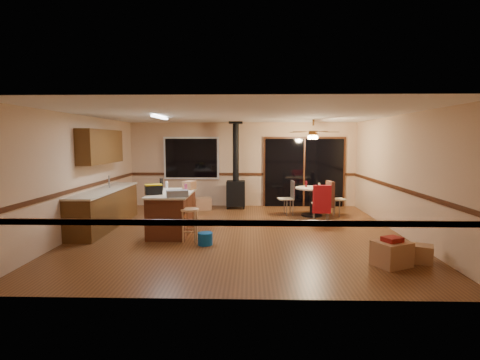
{
  "coord_description": "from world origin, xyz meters",
  "views": [
    {
      "loc": [
        0.23,
        -8.14,
        2.04
      ],
      "look_at": [
        0.0,
        0.3,
        1.15
      ],
      "focal_mm": 28.0,
      "sensor_mm": 36.0,
      "label": 1
    }
  ],
  "objects_px": {
    "box_under_window": "(203,204)",
    "box_corner_b": "(421,254)",
    "kitchen_island": "(172,212)",
    "box_corner_a": "(392,254)",
    "blue_bucket": "(205,239)",
    "wood_stove": "(236,184)",
    "toolbox_black": "(154,190)",
    "chair_right": "(331,194)",
    "dining_table": "(312,197)",
    "chair_near": "(322,199)",
    "bar_stool": "(190,225)",
    "chair_left": "(289,194)",
    "toolbox_grey": "(177,193)"
  },
  "relations": [
    {
      "from": "box_under_window",
      "to": "box_corner_b",
      "type": "bearing_deg",
      "value": -47.97
    },
    {
      "from": "kitchen_island",
      "to": "box_corner_a",
      "type": "xyz_separation_m",
      "value": [
        4.04,
        -2.13,
        -0.25
      ]
    },
    {
      "from": "blue_bucket",
      "to": "wood_stove",
      "type": "bearing_deg",
      "value": 83.65
    },
    {
      "from": "toolbox_black",
      "to": "chair_right",
      "type": "distance_m",
      "value": 4.84
    },
    {
      "from": "kitchen_island",
      "to": "blue_bucket",
      "type": "bearing_deg",
      "value": -49.02
    },
    {
      "from": "chair_right",
      "to": "box_corner_a",
      "type": "height_order",
      "value": "chair_right"
    },
    {
      "from": "chair_right",
      "to": "box_corner_a",
      "type": "xyz_separation_m",
      "value": [
        0.12,
        -4.1,
        -0.39
      ]
    },
    {
      "from": "blue_bucket",
      "to": "box_corner_b",
      "type": "xyz_separation_m",
      "value": [
        3.75,
        -0.97,
        0.03
      ]
    },
    {
      "from": "box_corner_a",
      "to": "dining_table",
      "type": "bearing_deg",
      "value": 98.85
    },
    {
      "from": "toolbox_black",
      "to": "chair_near",
      "type": "height_order",
      "value": "toolbox_black"
    },
    {
      "from": "toolbox_black",
      "to": "chair_near",
      "type": "bearing_deg",
      "value": 19.94
    },
    {
      "from": "wood_stove",
      "to": "box_corner_a",
      "type": "relative_size",
      "value": 4.73
    },
    {
      "from": "toolbox_black",
      "to": "bar_stool",
      "type": "height_order",
      "value": "toolbox_black"
    },
    {
      "from": "kitchen_island",
      "to": "blue_bucket",
      "type": "relative_size",
      "value": 5.74
    },
    {
      "from": "box_under_window",
      "to": "box_corner_a",
      "type": "xyz_separation_m",
      "value": [
        3.7,
        -4.9,
        0.02
      ]
    },
    {
      "from": "bar_stool",
      "to": "box_corner_a",
      "type": "bearing_deg",
      "value": -21.79
    },
    {
      "from": "toolbox_black",
      "to": "bar_stool",
      "type": "relative_size",
      "value": 0.52
    },
    {
      "from": "chair_left",
      "to": "chair_right",
      "type": "relative_size",
      "value": 0.74
    },
    {
      "from": "chair_near",
      "to": "box_corner_a",
      "type": "distance_m",
      "value": 3.27
    },
    {
      "from": "chair_near",
      "to": "box_corner_b",
      "type": "distance_m",
      "value": 3.24
    },
    {
      "from": "dining_table",
      "to": "chair_left",
      "type": "xyz_separation_m",
      "value": [
        -0.6,
        0.11,
        0.06
      ]
    },
    {
      "from": "kitchen_island",
      "to": "box_under_window",
      "type": "xyz_separation_m",
      "value": [
        0.35,
        2.77,
        -0.27
      ]
    },
    {
      "from": "toolbox_grey",
      "to": "blue_bucket",
      "type": "distance_m",
      "value": 1.1
    },
    {
      "from": "kitchen_island",
      "to": "dining_table",
      "type": "bearing_deg",
      "value": 29.74
    },
    {
      "from": "chair_right",
      "to": "box_corner_b",
      "type": "relative_size",
      "value": 1.89
    },
    {
      "from": "chair_right",
      "to": "bar_stool",
      "type": "bearing_deg",
      "value": -141.81
    },
    {
      "from": "box_corner_a",
      "to": "chair_right",
      "type": "bearing_deg",
      "value": 91.62
    },
    {
      "from": "bar_stool",
      "to": "box_corner_b",
      "type": "height_order",
      "value": "bar_stool"
    },
    {
      "from": "chair_right",
      "to": "box_under_window",
      "type": "bearing_deg",
      "value": 167.41
    },
    {
      "from": "wood_stove",
      "to": "chair_left",
      "type": "relative_size",
      "value": 4.89
    },
    {
      "from": "blue_bucket",
      "to": "chair_left",
      "type": "distance_m",
      "value": 3.65
    },
    {
      "from": "toolbox_black",
      "to": "box_corner_a",
      "type": "distance_m",
      "value": 4.79
    },
    {
      "from": "kitchen_island",
      "to": "chair_left",
      "type": "bearing_deg",
      "value": 36.21
    },
    {
      "from": "kitchen_island",
      "to": "chair_left",
      "type": "height_order",
      "value": "chair_left"
    },
    {
      "from": "blue_bucket",
      "to": "box_corner_a",
      "type": "bearing_deg",
      "value": -19.88
    },
    {
      "from": "wood_stove",
      "to": "chair_right",
      "type": "relative_size",
      "value": 3.6
    },
    {
      "from": "wood_stove",
      "to": "box_corner_b",
      "type": "xyz_separation_m",
      "value": [
        3.3,
        -5.0,
        -0.58
      ]
    },
    {
      "from": "wood_stove",
      "to": "box_under_window",
      "type": "relative_size",
      "value": 5.56
    },
    {
      "from": "blue_bucket",
      "to": "chair_right",
      "type": "relative_size",
      "value": 0.42
    },
    {
      "from": "blue_bucket",
      "to": "box_under_window",
      "type": "relative_size",
      "value": 0.65
    },
    {
      "from": "kitchen_island",
      "to": "toolbox_grey",
      "type": "bearing_deg",
      "value": -68.75
    },
    {
      "from": "dining_table",
      "to": "box_corner_a",
      "type": "relative_size",
      "value": 1.67
    },
    {
      "from": "wood_stove",
      "to": "bar_stool",
      "type": "relative_size",
      "value": 3.75
    },
    {
      "from": "toolbox_black",
      "to": "chair_right",
      "type": "xyz_separation_m",
      "value": [
        4.25,
        2.29,
        -0.4
      ]
    },
    {
      "from": "kitchen_island",
      "to": "chair_near",
      "type": "height_order",
      "value": "chair_near"
    },
    {
      "from": "toolbox_black",
      "to": "box_under_window",
      "type": "relative_size",
      "value": 0.77
    },
    {
      "from": "chair_near",
      "to": "dining_table",
      "type": "bearing_deg",
      "value": 96.35
    },
    {
      "from": "kitchen_island",
      "to": "toolbox_grey",
      "type": "height_order",
      "value": "toolbox_grey"
    },
    {
      "from": "chair_right",
      "to": "box_corner_a",
      "type": "bearing_deg",
      "value": -88.38
    },
    {
      "from": "chair_near",
      "to": "box_corner_a",
      "type": "height_order",
      "value": "chair_near"
    }
  ]
}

